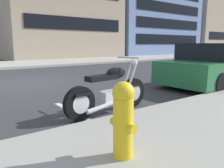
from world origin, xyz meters
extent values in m
plane|color=#333335|center=(0.00, 0.00, 0.00)|extent=(260.00, 260.00, 0.00)
cube|color=#ADA89E|center=(12.00, 7.48, 0.07)|extent=(120.00, 5.00, 0.14)
cube|color=silver|center=(0.00, -4.38, 0.00)|extent=(0.12, 2.20, 0.01)
cylinder|color=black|center=(1.29, -4.51, 0.32)|extent=(0.64, 0.17, 0.63)
cylinder|color=silver|center=(1.29, -4.51, 0.32)|extent=(0.36, 0.15, 0.35)
cylinder|color=black|center=(-0.13, -4.65, 0.32)|extent=(0.64, 0.17, 0.63)
cylinder|color=silver|center=(-0.13, -4.65, 0.32)|extent=(0.36, 0.15, 0.35)
cube|color=silver|center=(0.58, -4.58, 0.30)|extent=(0.42, 0.30, 0.30)
cube|color=black|center=(0.40, -4.60, 0.74)|extent=(0.70, 0.29, 0.10)
ellipsoid|color=black|center=(0.76, -4.56, 0.80)|extent=(0.50, 0.29, 0.24)
cube|color=black|center=(-0.08, -4.64, 0.49)|extent=(0.38, 0.21, 0.06)
cube|color=black|center=(1.27, -4.51, 0.49)|extent=(0.33, 0.19, 0.06)
cylinder|color=silver|center=(1.13, -4.46, 0.63)|extent=(0.34, 0.08, 0.65)
cylinder|color=silver|center=(1.15, -4.59, 0.63)|extent=(0.34, 0.08, 0.65)
cylinder|color=silver|center=(1.11, -4.53, 1.10)|extent=(0.10, 0.62, 0.04)
sphere|color=silver|center=(1.31, -4.51, 0.98)|extent=(0.15, 0.15, 0.15)
cylinder|color=silver|center=(0.29, -4.75, 0.21)|extent=(0.71, 0.16, 0.16)
cube|color=#236638|center=(5.36, -4.17, 0.51)|extent=(4.44, 1.96, 0.71)
cube|color=black|center=(5.28, -4.17, 1.13)|extent=(2.27, 1.76, 0.54)
cylinder|color=black|center=(6.79, -3.28, 0.31)|extent=(0.63, 0.24, 0.62)
cylinder|color=black|center=(3.89, -3.36, 0.31)|extent=(0.63, 0.24, 0.62)
cylinder|color=black|center=(3.93, -5.05, 0.31)|extent=(0.63, 0.24, 0.62)
cube|color=navy|center=(21.25, 4.35, 0.52)|extent=(4.66, 1.86, 0.72)
cube|color=black|center=(21.38, 4.35, 1.12)|extent=(2.50, 1.68, 0.50)
cylinder|color=black|center=(19.71, 3.57, 0.31)|extent=(0.62, 0.23, 0.62)
cylinder|color=black|center=(19.74, 5.19, 0.31)|extent=(0.62, 0.23, 0.62)
cylinder|color=black|center=(22.79, 5.14, 0.31)|extent=(0.62, 0.23, 0.62)
cylinder|color=gold|center=(-0.51, -6.35, 0.47)|extent=(0.22, 0.22, 0.67)
sphere|color=gold|center=(-0.51, -6.35, 0.87)|extent=(0.24, 0.24, 0.24)
cylinder|color=gold|center=(-0.51, -6.21, 0.51)|extent=(0.10, 0.08, 0.10)
cylinder|color=gold|center=(-0.51, -6.49, 0.51)|extent=(0.10, 0.08, 0.10)
cube|color=black|center=(7.53, 9.75, 3.13)|extent=(9.06, 0.06, 1.10)
cube|color=#6B84B2|center=(19.91, 14.72, 4.38)|extent=(12.94, 9.88, 8.77)
cube|color=black|center=(19.91, 9.75, 1.93)|extent=(10.87, 0.06, 1.10)
cube|color=black|center=(19.91, 9.75, 3.74)|extent=(10.87, 0.06, 1.10)
cube|color=black|center=(19.91, 9.75, 5.55)|extent=(10.87, 0.06, 1.10)
cube|color=tan|center=(33.81, 13.96, 5.93)|extent=(12.50, 8.36, 11.86)
camera|label=1|loc=(-1.98, -8.13, 1.37)|focal=35.81mm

